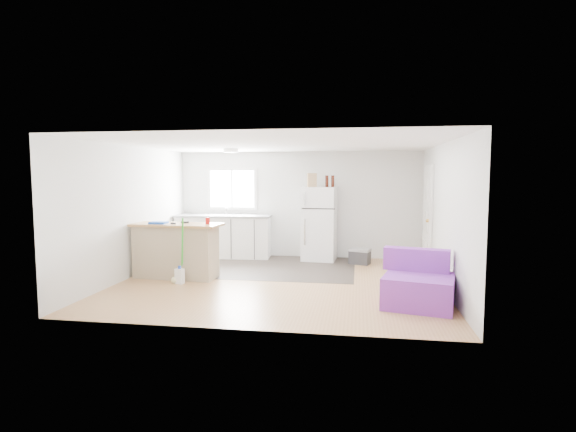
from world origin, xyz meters
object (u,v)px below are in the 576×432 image
(cardboard_box, at_px, (312,180))
(bottle_left, at_px, (327,181))
(cooler, at_px, (360,256))
(blue_tray, at_px, (159,223))
(cleaner_jug, at_px, (180,276))
(peninsula, at_px, (176,250))
(purple_seat, at_px, (418,286))
(mop, at_px, (177,270))
(refrigerator, at_px, (319,224))
(kitchen_cabinets, at_px, (224,236))
(bottle_right, at_px, (333,181))
(red_cup, at_px, (208,221))

(cardboard_box, relative_size, bottle_left, 1.20)
(cooler, xyz_separation_m, cardboard_box, (-1.05, 0.26, 1.60))
(blue_tray, distance_m, bottle_left, 3.66)
(cleaner_jug, distance_m, bottle_left, 3.79)
(peninsula, bearing_deg, purple_seat, -11.31)
(mop, bearing_deg, refrigerator, 18.19)
(refrigerator, height_order, purple_seat, refrigerator)
(kitchen_cabinets, xyz_separation_m, mop, (-0.07, -2.54, -0.26))
(kitchen_cabinets, bearing_deg, cardboard_box, -6.39)
(purple_seat, bearing_deg, bottle_right, 126.92)
(purple_seat, bearing_deg, blue_tray, 179.62)
(peninsula, xyz_separation_m, cardboard_box, (2.27, 2.05, 1.26))
(red_cup, distance_m, cardboard_box, 2.74)
(cleaner_jug, distance_m, blue_tray, 1.09)
(kitchen_cabinets, bearing_deg, bottle_right, -4.89)
(blue_tray, bearing_deg, red_cup, 3.34)
(cleaner_jug, xyz_separation_m, bottle_left, (2.35, 2.51, 1.60))
(cooler, height_order, cardboard_box, cardboard_box)
(cooler, xyz_separation_m, cleaner_jug, (-3.08, -2.22, -0.03))
(cleaner_jug, xyz_separation_m, mop, (-0.06, 0.04, 0.10))
(cooler, relative_size, cleaner_jug, 1.60)
(peninsula, bearing_deg, mop, -61.50)
(peninsula, distance_m, bottle_right, 3.65)
(cooler, bearing_deg, cardboard_box, -175.70)
(purple_seat, height_order, bottle_right, bottle_right)
(mop, bearing_deg, bottle_left, 15.72)
(bottle_right, bearing_deg, purple_seat, -66.18)
(purple_seat, xyz_separation_m, bottle_right, (-1.42, 3.22, 1.45))
(kitchen_cabinets, relative_size, refrigerator, 1.37)
(red_cup, bearing_deg, cleaner_jug, -130.82)
(refrigerator, bearing_deg, bottle_right, 0.23)
(refrigerator, height_order, cardboard_box, cardboard_box)
(kitchen_cabinets, bearing_deg, bottle_left, -5.54)
(bottle_left, bearing_deg, peninsula, -141.47)
(kitchen_cabinets, bearing_deg, red_cup, -84.31)
(purple_seat, height_order, cleaner_jug, purple_seat)
(purple_seat, bearing_deg, kitchen_cabinets, 153.14)
(red_cup, height_order, blue_tray, red_cup)
(refrigerator, xyz_separation_m, purple_seat, (1.70, -3.24, -0.52))
(mop, distance_m, cardboard_box, 3.57)
(blue_tray, bearing_deg, mop, -35.28)
(cardboard_box, bearing_deg, bottle_right, 5.88)
(blue_tray, height_order, bottle_left, bottle_left)
(peninsula, relative_size, bottle_left, 6.64)
(bottle_right, bearing_deg, cardboard_box, -174.12)
(cleaner_jug, bearing_deg, kitchen_cabinets, 103.72)
(mop, xyz_separation_m, bottle_right, (2.54, 2.50, 1.51))
(cooler, height_order, purple_seat, purple_seat)
(peninsula, relative_size, red_cup, 13.82)
(cardboard_box, bearing_deg, mop, -130.47)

